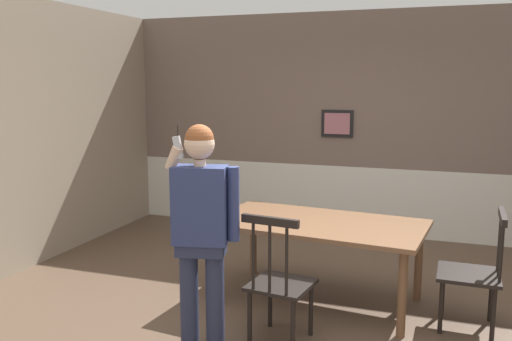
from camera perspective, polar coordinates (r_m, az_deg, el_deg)
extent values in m
plane|color=brown|center=(4.67, 6.90, -16.04)|extent=(7.40, 7.40, 0.00)
cube|color=#756056|center=(7.13, 12.39, 8.26)|extent=(6.73, 0.12, 1.99)
cube|color=silver|center=(7.31, 12.01, -3.09)|extent=(6.73, 0.14, 0.89)
cube|color=silver|center=(7.20, 12.10, 0.32)|extent=(6.73, 0.05, 0.06)
cube|color=black|center=(7.15, 8.55, 4.91)|extent=(0.41, 0.03, 0.35)
cube|color=#B06974|center=(7.13, 8.52, 4.90)|extent=(0.33, 0.01, 0.27)
cube|color=brown|center=(4.94, 6.52, -5.57)|extent=(1.97, 1.20, 0.04)
cylinder|color=brown|center=(5.02, -4.33, -9.75)|extent=(0.07, 0.07, 0.71)
cylinder|color=brown|center=(4.48, 15.14, -12.45)|extent=(0.07, 0.07, 0.71)
cylinder|color=brown|center=(5.70, -0.28, -7.36)|extent=(0.07, 0.07, 0.71)
cylinder|color=brown|center=(5.24, 16.74, -9.31)|extent=(0.07, 0.07, 0.71)
cube|color=black|center=(4.79, 21.46, -10.14)|extent=(0.49, 0.49, 0.03)
cube|color=black|center=(4.66, 24.54, -4.43)|extent=(0.05, 0.48, 0.06)
cylinder|color=black|center=(4.58, 24.45, -7.62)|extent=(0.02, 0.02, 0.52)
cylinder|color=black|center=(4.72, 24.35, -7.13)|extent=(0.02, 0.02, 0.52)
cylinder|color=black|center=(4.85, 24.25, -6.67)|extent=(0.02, 0.02, 0.52)
cylinder|color=black|center=(4.69, 18.89, -13.46)|extent=(0.04, 0.04, 0.44)
cylinder|color=black|center=(5.04, 19.06, -11.81)|extent=(0.04, 0.04, 0.44)
cylinder|color=black|center=(4.70, 23.71, -13.71)|extent=(0.04, 0.04, 0.44)
cylinder|color=black|center=(5.05, 23.51, -12.05)|extent=(0.04, 0.04, 0.44)
cube|color=black|center=(4.26, 2.65, -11.92)|extent=(0.51, 0.51, 0.03)
cube|color=black|center=(3.91, 1.47, -5.33)|extent=(0.45, 0.10, 0.06)
cylinder|color=black|center=(4.04, -0.29, -8.60)|extent=(0.02, 0.02, 0.57)
cylinder|color=black|center=(3.98, 1.45, -8.87)|extent=(0.02, 0.02, 0.57)
cylinder|color=black|center=(3.93, 3.24, -9.14)|extent=(0.02, 0.02, 0.57)
cylinder|color=black|center=(4.57, 1.49, -13.55)|extent=(0.04, 0.04, 0.44)
cylinder|color=black|center=(4.44, 5.80, -14.32)|extent=(0.04, 0.04, 0.44)
cylinder|color=black|center=(4.27, -0.68, -15.23)|extent=(0.04, 0.04, 0.44)
cylinder|color=black|center=(4.13, 3.91, -16.14)|extent=(0.04, 0.04, 0.44)
cylinder|color=#282E49|center=(4.18, -4.34, -13.00)|extent=(0.14, 0.14, 0.81)
cylinder|color=#282E49|center=(4.22, -7.05, -12.81)|extent=(0.14, 0.14, 0.81)
cube|color=#282E49|center=(4.08, -5.79, -7.99)|extent=(0.39, 0.27, 0.12)
cube|color=navy|center=(3.99, -5.86, -3.63)|extent=(0.43, 0.30, 0.58)
cylinder|color=navy|center=(3.94, -2.41, -3.54)|extent=(0.09, 0.09, 0.55)
cylinder|color=beige|center=(3.96, -8.62, 1.33)|extent=(0.16, 0.11, 0.19)
cylinder|color=beige|center=(3.93, -5.94, 0.82)|extent=(0.09, 0.09, 0.05)
sphere|color=beige|center=(3.92, -5.97, 2.78)|extent=(0.22, 0.22, 0.22)
sphere|color=brown|center=(3.91, -5.98, 3.34)|extent=(0.21, 0.21, 0.21)
cube|color=#B7B7BC|center=(3.93, -8.21, 2.43)|extent=(0.08, 0.05, 0.17)
cylinder|color=black|center=(3.91, -8.25, 4.17)|extent=(0.01, 0.01, 0.08)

